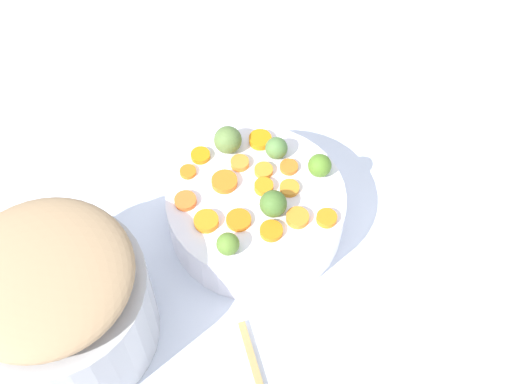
# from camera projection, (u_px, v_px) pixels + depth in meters

# --- Properties ---
(tabletop) EXTENTS (2.40, 2.40, 0.02)m
(tabletop) POSITION_uv_depth(u_px,v_px,m) (253.00, 252.00, 1.07)
(tabletop) COLOR silver
(tabletop) RESTS_ON ground
(serving_bowl_carrots) EXTENTS (0.27, 0.27, 0.08)m
(serving_bowl_carrots) POSITION_uv_depth(u_px,v_px,m) (256.00, 210.00, 1.06)
(serving_bowl_carrots) COLOR white
(serving_bowl_carrots) RESTS_ON tabletop
(metal_pot) EXTENTS (0.25, 0.25, 0.15)m
(metal_pot) POSITION_uv_depth(u_px,v_px,m) (61.00, 310.00, 0.93)
(metal_pot) COLOR #B4B5B8
(metal_pot) RESTS_ON tabletop
(stuffing_mound) EXTENTS (0.23, 0.23, 0.05)m
(stuffing_mound) POSITION_uv_depth(u_px,v_px,m) (42.00, 275.00, 0.84)
(stuffing_mound) COLOR tan
(stuffing_mound) RESTS_ON metal_pot
(carrot_slice_0) EXTENTS (0.04, 0.04, 0.01)m
(carrot_slice_0) POSITION_uv_depth(u_px,v_px,m) (264.00, 170.00, 1.05)
(carrot_slice_0) COLOR orange
(carrot_slice_0) RESTS_ON serving_bowl_carrots
(carrot_slice_1) EXTENTS (0.04, 0.04, 0.01)m
(carrot_slice_1) POSITION_uv_depth(u_px,v_px,m) (289.00, 167.00, 1.05)
(carrot_slice_1) COLOR orange
(carrot_slice_1) RESTS_ON serving_bowl_carrots
(carrot_slice_2) EXTENTS (0.04, 0.04, 0.01)m
(carrot_slice_2) POSITION_uv_depth(u_px,v_px,m) (240.00, 163.00, 1.05)
(carrot_slice_2) COLOR orange
(carrot_slice_2) RESTS_ON serving_bowl_carrots
(carrot_slice_3) EXTENTS (0.04, 0.04, 0.01)m
(carrot_slice_3) POSITION_uv_depth(u_px,v_px,m) (185.00, 201.00, 1.01)
(carrot_slice_3) COLOR orange
(carrot_slice_3) RESTS_ON serving_bowl_carrots
(carrot_slice_4) EXTENTS (0.05, 0.05, 0.01)m
(carrot_slice_4) POSITION_uv_depth(u_px,v_px,m) (239.00, 220.00, 1.00)
(carrot_slice_4) COLOR orange
(carrot_slice_4) RESTS_ON serving_bowl_carrots
(carrot_slice_5) EXTENTS (0.03, 0.03, 0.01)m
(carrot_slice_5) POSITION_uv_depth(u_px,v_px,m) (188.00, 172.00, 1.05)
(carrot_slice_5) COLOR orange
(carrot_slice_5) RESTS_ON serving_bowl_carrots
(carrot_slice_6) EXTENTS (0.05, 0.05, 0.01)m
(carrot_slice_6) POSITION_uv_depth(u_px,v_px,m) (223.00, 182.00, 1.03)
(carrot_slice_6) COLOR orange
(carrot_slice_6) RESTS_ON serving_bowl_carrots
(carrot_slice_7) EXTENTS (0.05, 0.05, 0.01)m
(carrot_slice_7) POSITION_uv_depth(u_px,v_px,m) (271.00, 231.00, 0.99)
(carrot_slice_7) COLOR orange
(carrot_slice_7) RESTS_ON serving_bowl_carrots
(carrot_slice_8) EXTENTS (0.05, 0.05, 0.01)m
(carrot_slice_8) POSITION_uv_depth(u_px,v_px,m) (260.00, 140.00, 1.08)
(carrot_slice_8) COLOR orange
(carrot_slice_8) RESTS_ON serving_bowl_carrots
(carrot_slice_9) EXTENTS (0.04, 0.04, 0.01)m
(carrot_slice_9) POSITION_uv_depth(u_px,v_px,m) (264.00, 187.00, 1.03)
(carrot_slice_9) COLOR orange
(carrot_slice_9) RESTS_ON serving_bowl_carrots
(carrot_slice_10) EXTENTS (0.04, 0.04, 0.01)m
(carrot_slice_10) POSITION_uv_depth(u_px,v_px,m) (200.00, 155.00, 1.06)
(carrot_slice_10) COLOR orange
(carrot_slice_10) RESTS_ON serving_bowl_carrots
(carrot_slice_11) EXTENTS (0.05, 0.05, 0.01)m
(carrot_slice_11) POSITION_uv_depth(u_px,v_px,m) (206.00, 221.00, 0.99)
(carrot_slice_11) COLOR orange
(carrot_slice_11) RESTS_ON serving_bowl_carrots
(carrot_slice_12) EXTENTS (0.04, 0.04, 0.01)m
(carrot_slice_12) POSITION_uv_depth(u_px,v_px,m) (289.00, 188.00, 1.03)
(carrot_slice_12) COLOR orange
(carrot_slice_12) RESTS_ON serving_bowl_carrots
(carrot_slice_13) EXTENTS (0.04, 0.04, 0.01)m
(carrot_slice_13) POSITION_uv_depth(u_px,v_px,m) (327.00, 218.00, 1.00)
(carrot_slice_13) COLOR orange
(carrot_slice_13) RESTS_ON serving_bowl_carrots
(carrot_slice_14) EXTENTS (0.05, 0.05, 0.01)m
(carrot_slice_14) POSITION_uv_depth(u_px,v_px,m) (298.00, 218.00, 1.00)
(carrot_slice_14) COLOR orange
(carrot_slice_14) RESTS_ON serving_bowl_carrots
(brussels_sprout_0) EXTENTS (0.04, 0.04, 0.04)m
(brussels_sprout_0) POSITION_uv_depth(u_px,v_px,m) (228.00, 140.00, 1.06)
(brussels_sprout_0) COLOR #5E7D3C
(brussels_sprout_0) RESTS_ON serving_bowl_carrots
(brussels_sprout_1) EXTENTS (0.03, 0.03, 0.03)m
(brussels_sprout_1) POSITION_uv_depth(u_px,v_px,m) (228.00, 244.00, 0.96)
(brussels_sprout_1) COLOR olive
(brussels_sprout_1) RESTS_ON serving_bowl_carrots
(brussels_sprout_2) EXTENTS (0.04, 0.04, 0.04)m
(brussels_sprout_2) POSITION_uv_depth(u_px,v_px,m) (320.00, 165.00, 1.03)
(brussels_sprout_2) COLOR #568528
(brussels_sprout_2) RESTS_ON serving_bowl_carrots
(brussels_sprout_3) EXTENTS (0.04, 0.04, 0.04)m
(brussels_sprout_3) POSITION_uv_depth(u_px,v_px,m) (272.00, 202.00, 0.99)
(brussels_sprout_3) COLOR #4A712D
(brussels_sprout_3) RESTS_ON serving_bowl_carrots
(brussels_sprout_4) EXTENTS (0.03, 0.03, 0.03)m
(brussels_sprout_4) POSITION_uv_depth(u_px,v_px,m) (276.00, 148.00, 1.05)
(brussels_sprout_4) COLOR #568340
(brussels_sprout_4) RESTS_ON serving_bowl_carrots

